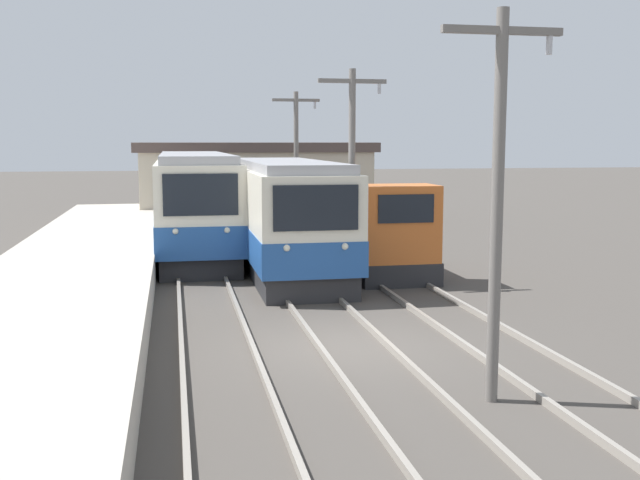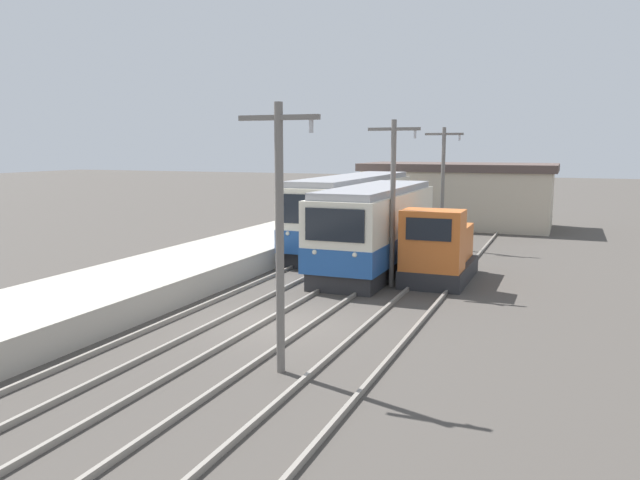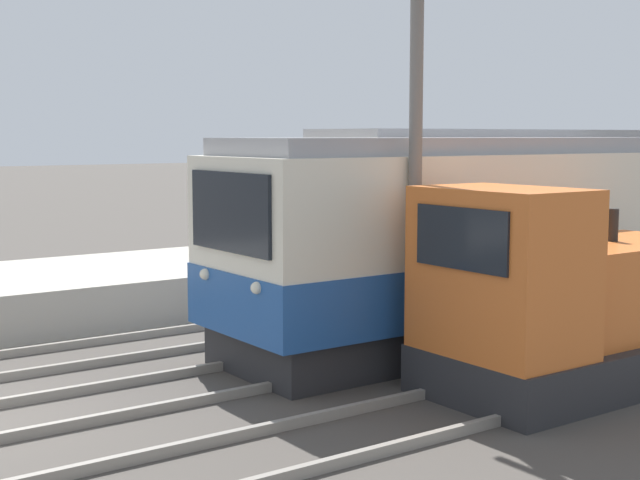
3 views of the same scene
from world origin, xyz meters
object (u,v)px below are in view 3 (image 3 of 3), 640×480
Objects in this scene: shunting_locomotive at (566,306)px; catenary_mast_mid at (416,151)px; commuter_train_center at (477,246)px; commuter_train_left at (549,216)px.

catenary_mast_mid reaches higher than shunting_locomotive.
catenary_mast_mid is at bearing -61.90° from commuter_train_center.
catenary_mast_mid is (1.51, -2.82, 1.78)m from commuter_train_center.
commuter_train_center is 1.63× the size of catenary_mast_mid.
commuter_train_left is at bearing 118.05° from catenary_mast_mid.
shunting_locomotive is 0.77× the size of catenary_mast_mid.
shunting_locomotive is at bearing -21.37° from commuter_train_center.
commuter_train_center is (2.80, -5.26, -0.07)m from commuter_train_left.
shunting_locomotive is (5.80, -6.43, -0.57)m from commuter_train_left.
commuter_train_left reaches higher than commuter_train_center.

